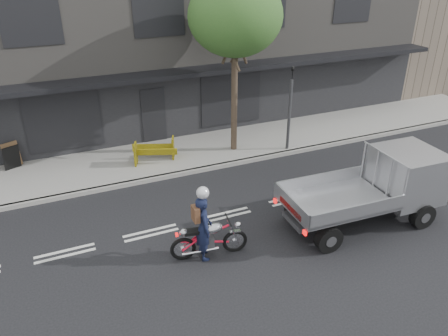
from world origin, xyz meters
TOP-DOWN VIEW (x-y plane):
  - ground at (0.00, 0.00)m, footprint 80.00×80.00m
  - sidewalk at (0.00, 4.70)m, footprint 32.00×3.20m
  - kerb at (0.00, 3.10)m, footprint 32.00×0.20m
  - building_main at (0.00, 11.30)m, footprint 26.00×10.00m
  - street_tree at (2.20, 4.20)m, footprint 3.40×3.40m
  - traffic_light_pole at (4.20, 3.35)m, footprint 0.12×0.12m
  - motorcycle at (-1.20, -1.63)m, footprint 2.10×0.62m
  - rider at (-1.35, -1.63)m, footprint 0.54×0.73m
  - flatbed_ute at (4.62, -2.02)m, footprint 4.88×2.19m
  - construction_barrier at (-1.04, 4.13)m, footprint 1.69×1.15m
  - sandwich_board at (-6.01, 5.76)m, footprint 0.70×0.59m

SIDE VIEW (x-z plane):
  - ground at x=0.00m, z-range 0.00..0.00m
  - sidewalk at x=0.00m, z-range 0.00..0.15m
  - kerb at x=0.00m, z-range 0.00..0.15m
  - motorcycle at x=-1.20m, z-range 0.02..1.10m
  - construction_barrier at x=-1.04m, z-range 0.15..1.03m
  - sandwich_board at x=-6.01m, z-range 0.15..1.08m
  - rider at x=-1.35m, z-range 0.00..1.83m
  - flatbed_ute at x=4.62m, z-range 0.16..2.38m
  - traffic_light_pole at x=4.20m, z-range -0.10..3.40m
  - building_main at x=0.00m, z-range 0.00..8.00m
  - street_tree at x=2.20m, z-range 1.90..8.65m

